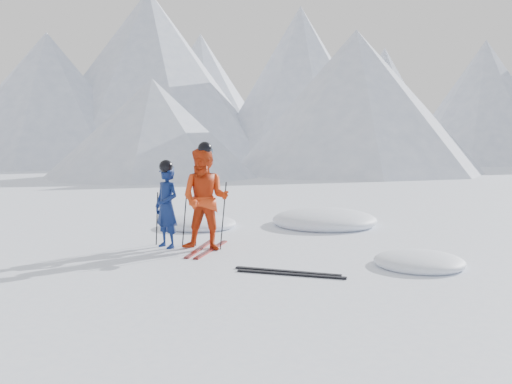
% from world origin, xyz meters
% --- Properties ---
extents(ground, '(160.00, 160.00, 0.00)m').
position_xyz_m(ground, '(0.00, 0.00, 0.00)').
color(ground, white).
rests_on(ground, ground).
extents(mountain_range, '(106.15, 62.94, 15.53)m').
position_xyz_m(mountain_range, '(5.71, 35.31, 6.72)').
color(mountain_range, '#B2BCD1').
rests_on(mountain_range, ground).
extents(skier_blue, '(0.68, 0.57, 1.58)m').
position_xyz_m(skier_blue, '(-3.33, 0.21, 0.79)').
color(skier_blue, '#0D1D51').
rests_on(skier_blue, ground).
extents(skier_red, '(1.02, 0.84, 1.92)m').
position_xyz_m(skier_red, '(-2.55, 0.26, 0.96)').
color(skier_red, red).
rests_on(skier_red, ground).
extents(pole_blue_left, '(0.11, 0.08, 1.05)m').
position_xyz_m(pole_blue_left, '(-3.63, 0.36, 0.53)').
color(pole_blue_left, black).
rests_on(pole_blue_left, ground).
extents(pole_blue_right, '(0.11, 0.07, 1.05)m').
position_xyz_m(pole_blue_right, '(-3.08, 0.46, 0.53)').
color(pole_blue_right, black).
rests_on(pole_blue_right, ground).
extents(pole_red_left, '(0.13, 0.10, 1.28)m').
position_xyz_m(pole_red_left, '(-2.85, 0.51, 0.64)').
color(pole_red_left, black).
rests_on(pole_red_left, ground).
extents(pole_red_right, '(0.13, 0.09, 1.28)m').
position_xyz_m(pole_red_right, '(-2.25, 0.41, 0.64)').
color(pole_red_right, black).
rests_on(pole_red_right, ground).
extents(ski_worn_left, '(0.37, 1.69, 0.03)m').
position_xyz_m(ski_worn_left, '(-2.67, 0.26, 0.01)').
color(ski_worn_left, black).
rests_on(ski_worn_left, ground).
extents(ski_worn_right, '(0.25, 1.70, 0.03)m').
position_xyz_m(ski_worn_right, '(-2.43, 0.26, 0.01)').
color(ski_worn_right, black).
rests_on(ski_worn_right, ground).
extents(ski_loose_a, '(1.70, 0.11, 0.03)m').
position_xyz_m(ski_loose_a, '(-0.60, -0.92, 0.01)').
color(ski_loose_a, black).
rests_on(ski_loose_a, ground).
extents(ski_loose_b, '(1.70, 0.17, 0.03)m').
position_xyz_m(ski_loose_b, '(-0.50, -1.07, 0.01)').
color(ski_loose_b, black).
rests_on(ski_loose_b, ground).
extents(snow_lumps, '(6.74, 5.70, 0.56)m').
position_xyz_m(snow_lumps, '(-1.38, 3.16, 0.00)').
color(snow_lumps, white).
rests_on(snow_lumps, ground).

